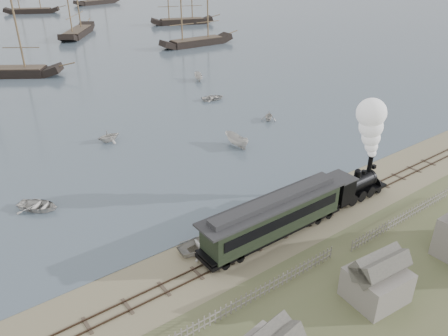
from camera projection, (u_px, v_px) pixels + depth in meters
ground at (249, 231)px, 39.71m from camera, size 600.00×600.00×0.00m
rail_track at (264, 241)px, 38.27m from camera, size 120.00×1.80×0.16m
picket_fence_west at (241, 308)px, 31.28m from camera, size 19.00×0.10×1.20m
picket_fence_east at (403, 222)px, 40.95m from camera, size 15.00×0.10×1.20m
shed_mid at (374, 298)px, 32.19m from camera, size 4.00×3.50×3.60m
locomotive at (367, 156)px, 43.17m from camera, size 7.99×2.98×9.96m
passenger_coach at (274, 216)px, 37.79m from camera, size 14.84×2.86×3.60m
beached_dinghy at (203, 244)px, 37.23m from camera, size 3.47×4.62×0.91m
rowboat_0 at (38, 206)px, 42.58m from camera, size 5.08×4.98×0.86m
rowboat_1 at (109, 136)px, 57.03m from camera, size 2.77×3.16×1.60m
rowboat_2 at (236, 141)px, 55.70m from camera, size 4.14×1.74×1.57m
rowboat_3 at (213, 98)px, 72.45m from camera, size 3.61×4.41×0.80m
rowboat_4 at (269, 116)px, 63.92m from camera, size 3.41×3.44×1.37m
rowboat_5 at (198, 77)px, 82.55m from camera, size 3.81×2.63×1.38m
schooner_4 at (196, 4)px, 106.71m from camera, size 19.82×5.31×20.00m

